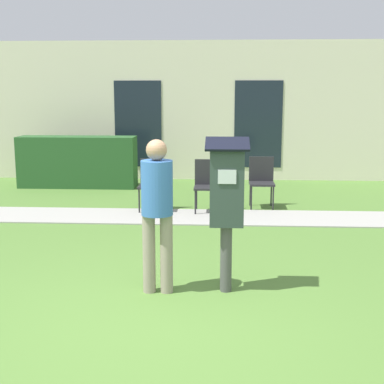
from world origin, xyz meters
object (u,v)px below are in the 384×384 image
outdoor_chair_middle (207,181)px  parking_meter (227,195)px  outdoor_chair_left (152,180)px  outdoor_chair_right (262,178)px  person_standing (157,204)px

outdoor_chair_middle → parking_meter: bearing=-79.1°
outdoor_chair_left → outdoor_chair_right: (1.91, 0.39, 0.00)m
parking_meter → outdoor_chair_middle: parking_meter is taller
outdoor_chair_left → person_standing: bearing=-81.3°
parking_meter → outdoor_chair_middle: size_ratio=1.77×
outdoor_chair_right → outdoor_chair_middle: bearing=-173.0°
parking_meter → outdoor_chair_right: 4.26m
outdoor_chair_left → outdoor_chair_middle: bearing=-2.8°
outdoor_chair_left → outdoor_chair_right: bearing=12.0°
outdoor_chair_middle → outdoor_chair_right: size_ratio=1.00×
parking_meter → outdoor_chair_left: bearing=108.4°
person_standing → outdoor_chair_middle: size_ratio=1.76×
parking_meter → person_standing: (-0.70, -0.07, -0.09)m
outdoor_chair_left → outdoor_chair_middle: size_ratio=1.00×
person_standing → outdoor_chair_right: 4.48m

